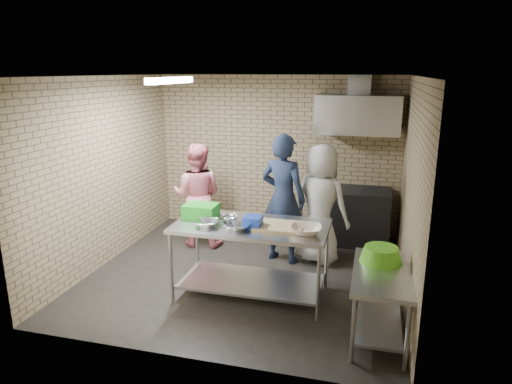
# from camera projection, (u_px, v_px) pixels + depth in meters

# --- Properties ---
(floor) EXTENTS (4.20, 4.20, 0.00)m
(floor) POSITION_uv_depth(u_px,v_px,m) (246.00, 274.00, 6.39)
(floor) COLOR black
(floor) RESTS_ON ground
(ceiling) EXTENTS (4.20, 4.20, 0.00)m
(ceiling) POSITION_uv_depth(u_px,v_px,m) (244.00, 76.00, 5.69)
(ceiling) COLOR black
(ceiling) RESTS_ON ground
(back_wall) EXTENTS (4.20, 0.06, 2.70)m
(back_wall) POSITION_uv_depth(u_px,v_px,m) (277.00, 155.00, 7.91)
(back_wall) COLOR #9C8761
(back_wall) RESTS_ON ground
(front_wall) EXTENTS (4.20, 0.06, 2.70)m
(front_wall) POSITION_uv_depth(u_px,v_px,m) (185.00, 230.00, 4.17)
(front_wall) COLOR #9C8761
(front_wall) RESTS_ON ground
(left_wall) EXTENTS (0.06, 4.00, 2.70)m
(left_wall) POSITION_uv_depth(u_px,v_px,m) (105.00, 172.00, 6.55)
(left_wall) COLOR #9C8761
(left_wall) RESTS_ON ground
(right_wall) EXTENTS (0.06, 4.00, 2.70)m
(right_wall) POSITION_uv_depth(u_px,v_px,m) (411.00, 191.00, 5.52)
(right_wall) COLOR #9C8761
(right_wall) RESTS_ON ground
(prep_table) EXTENTS (1.89, 0.94, 0.94)m
(prep_table) POSITION_uv_depth(u_px,v_px,m) (251.00, 260.00, 5.69)
(prep_table) COLOR #B6B8BD
(prep_table) RESTS_ON floor
(side_counter) EXTENTS (0.60, 1.20, 0.75)m
(side_counter) POSITION_uv_depth(u_px,v_px,m) (380.00, 304.00, 4.82)
(side_counter) COLOR silver
(side_counter) RESTS_ON floor
(stove) EXTENTS (1.20, 0.70, 0.90)m
(stove) POSITION_uv_depth(u_px,v_px,m) (352.00, 216.00, 7.48)
(stove) COLOR black
(stove) RESTS_ON floor
(range_hood) EXTENTS (1.30, 0.60, 0.60)m
(range_hood) POSITION_uv_depth(u_px,v_px,m) (358.00, 114.00, 7.10)
(range_hood) COLOR silver
(range_hood) RESTS_ON back_wall
(hood_duct) EXTENTS (0.35, 0.30, 0.30)m
(hood_duct) POSITION_uv_depth(u_px,v_px,m) (360.00, 85.00, 7.12)
(hood_duct) COLOR #A5A8AD
(hood_duct) RESTS_ON back_wall
(wall_shelf) EXTENTS (0.80, 0.20, 0.04)m
(wall_shelf) POSITION_uv_depth(u_px,v_px,m) (377.00, 125.00, 7.25)
(wall_shelf) COLOR #3F2B19
(wall_shelf) RESTS_ON back_wall
(fluorescent_fixture) EXTENTS (0.10, 1.25, 0.08)m
(fluorescent_fixture) POSITION_uv_depth(u_px,v_px,m) (171.00, 80.00, 5.95)
(fluorescent_fixture) COLOR white
(fluorescent_fixture) RESTS_ON ceiling
(green_crate) EXTENTS (0.42, 0.31, 0.17)m
(green_crate) POSITION_uv_depth(u_px,v_px,m) (201.00, 211.00, 5.83)
(green_crate) COLOR green
(green_crate) RESTS_ON prep_table
(blue_tub) EXTENTS (0.21, 0.21, 0.14)m
(blue_tub) POSITION_uv_depth(u_px,v_px,m) (253.00, 222.00, 5.45)
(blue_tub) COLOR #173AB2
(blue_tub) RESTS_ON prep_table
(cutting_board) EXTENTS (0.58, 0.44, 0.03)m
(cutting_board) POSITION_uv_depth(u_px,v_px,m) (279.00, 226.00, 5.46)
(cutting_board) COLOR #D2B579
(cutting_board) RESTS_ON prep_table
(mixing_bowl_a) EXTENTS (0.33, 0.33, 0.07)m
(mixing_bowl_a) POSITION_uv_depth(u_px,v_px,m) (207.00, 223.00, 5.50)
(mixing_bowl_a) COLOR silver
(mixing_bowl_a) RESTS_ON prep_table
(mixing_bowl_b) EXTENTS (0.25, 0.25, 0.07)m
(mixing_bowl_b) POSITION_uv_depth(u_px,v_px,m) (229.00, 218.00, 5.68)
(mixing_bowl_b) COLOR silver
(mixing_bowl_b) RESTS_ON prep_table
(mixing_bowl_c) EXTENTS (0.30, 0.30, 0.07)m
(mixing_bowl_c) POSITION_uv_depth(u_px,v_px,m) (238.00, 227.00, 5.38)
(mixing_bowl_c) COLOR #B1B5B8
(mixing_bowl_c) RESTS_ON prep_table
(ceramic_bowl) EXTENTS (0.40, 0.40, 0.09)m
(ceramic_bowl) POSITION_uv_depth(u_px,v_px,m) (306.00, 230.00, 5.25)
(ceramic_bowl) COLOR beige
(ceramic_bowl) RESTS_ON prep_table
(green_basin) EXTENTS (0.46, 0.46, 0.17)m
(green_basin) POSITION_uv_depth(u_px,v_px,m) (381.00, 254.00, 4.94)
(green_basin) COLOR #59C626
(green_basin) RESTS_ON side_counter
(bottle_red) EXTENTS (0.07, 0.07, 0.18)m
(bottle_red) POSITION_uv_depth(u_px,v_px,m) (361.00, 118.00, 7.28)
(bottle_red) COLOR #B22619
(bottle_red) RESTS_ON wall_shelf
(bottle_green) EXTENTS (0.06, 0.06, 0.15)m
(bottle_green) POSITION_uv_depth(u_px,v_px,m) (387.00, 119.00, 7.19)
(bottle_green) COLOR green
(bottle_green) RESTS_ON wall_shelf
(man_navy) EXTENTS (0.80, 0.63, 1.91)m
(man_navy) POSITION_uv_depth(u_px,v_px,m) (283.00, 199.00, 6.64)
(man_navy) COLOR black
(man_navy) RESTS_ON floor
(woman_pink) EXTENTS (0.87, 0.71, 1.67)m
(woman_pink) POSITION_uv_depth(u_px,v_px,m) (197.00, 195.00, 7.28)
(woman_pink) COLOR pink
(woman_pink) RESTS_ON floor
(woman_white) EXTENTS (1.01, 0.84, 1.77)m
(woman_white) POSITION_uv_depth(u_px,v_px,m) (320.00, 204.00, 6.63)
(woman_white) COLOR silver
(woman_white) RESTS_ON floor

